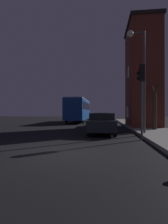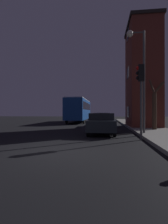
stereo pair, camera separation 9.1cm
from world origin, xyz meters
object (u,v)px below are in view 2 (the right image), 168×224
object	(u,v)px
traffic_light	(141,86)
car_far_lane	(103,117)
car_mid_lane	(102,119)
car_near_lane	(102,123)
bare_tree	(155,104)
streetlamp	(139,62)
bus	(79,109)

from	to	relation	value
traffic_light	car_far_lane	world-z (taller)	traffic_light
car_mid_lane	car_far_lane	world-z (taller)	car_far_lane
car_near_lane	bare_tree	bearing A→B (deg)	29.50
streetlamp	car_near_lane	xyz separation A→B (m)	(-2.42, 0.28, -4.04)
streetlamp	traffic_light	distance (m)	2.77
traffic_light	car_mid_lane	xyz separation A→B (m)	(-2.25, 9.41, -2.17)
bare_tree	bus	bearing A→B (deg)	122.84
streetlamp	traffic_light	world-z (taller)	streetlamp
bus	car_near_lane	distance (m)	15.24
streetlamp	car_far_lane	world-z (taller)	streetlamp
bus	traffic_light	bearing A→B (deg)	-70.68
traffic_light	car_near_lane	distance (m)	3.84
car_near_lane	car_mid_lane	distance (m)	7.10
traffic_light	car_near_lane	size ratio (longest dim) A/B	1.06
traffic_light	bus	size ratio (longest dim) A/B	0.37
traffic_light	bare_tree	bearing A→B (deg)	66.77
bare_tree	car_mid_lane	bearing A→B (deg)	131.87
bare_tree	streetlamp	bearing A→B (deg)	-123.45
streetlamp	car_near_lane	world-z (taller)	streetlamp
car_near_lane	car_mid_lane	bearing A→B (deg)	90.79
car_near_lane	car_far_lane	world-z (taller)	car_far_lane
traffic_light	bus	xyz separation A→B (m)	(-5.96, 17.01, -0.86)
streetlamp	bare_tree	world-z (taller)	streetlamp
bare_tree	car_far_lane	distance (m)	13.88
traffic_light	car_mid_lane	distance (m)	9.92
bare_tree	car_mid_lane	xyz separation A→B (m)	(-4.25, 4.75, -1.37)
traffic_light	car_near_lane	world-z (taller)	traffic_light
bare_tree	car_near_lane	distance (m)	4.97
traffic_light	bus	distance (m)	18.04
car_far_lane	bare_tree	bearing A→B (deg)	-71.60
streetlamp	car_near_lane	bearing A→B (deg)	173.51
bare_tree	bus	xyz separation A→B (m)	(-7.97, 12.34, -0.05)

